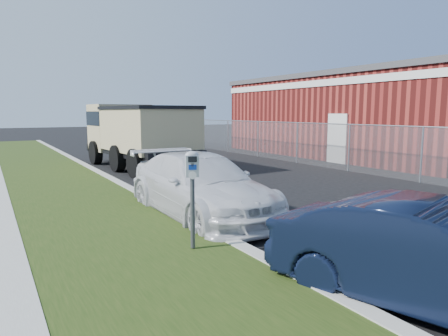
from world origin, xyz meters
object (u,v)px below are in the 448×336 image
parking_meter (192,178)px  dump_truck (137,132)px  navy_sedan (435,259)px  white_wagon (201,185)px

parking_meter → dump_truck: bearing=96.1°
navy_sedan → dump_truck: bearing=68.0°
white_wagon → dump_truck: 8.55m
white_wagon → dump_truck: (1.42, 8.40, 0.79)m
white_wagon → dump_truck: dump_truck is taller
navy_sedan → parking_meter: bearing=100.6°
parking_meter → dump_truck: 10.91m
parking_meter → white_wagon: size_ratio=0.33×
parking_meter → white_wagon: (1.27, 2.17, -0.57)m
navy_sedan → dump_truck: size_ratio=0.56×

